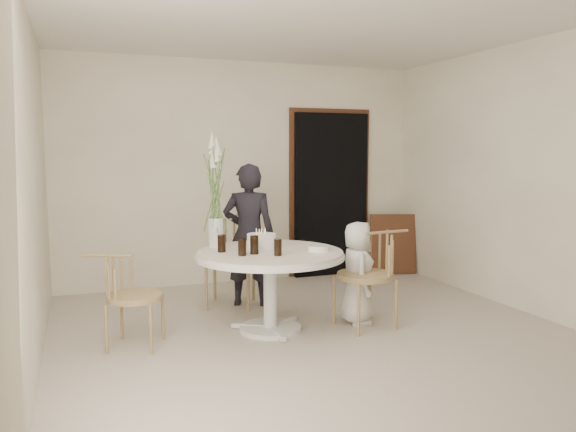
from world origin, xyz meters
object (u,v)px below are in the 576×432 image
object	(u,v)px
table	(270,264)
flower_vase	(216,192)
chair_far	(232,247)
chair_right	(376,264)
birthday_cake	(262,241)
boy	(357,273)
girl	(249,235)
chair_left	(121,287)

from	to	relation	value
table	flower_vase	world-z (taller)	flower_vase
chair_far	chair_right	xyz separation A→B (m)	(1.04, -1.24, -0.03)
flower_vase	birthday_cake	bearing A→B (deg)	-25.83
table	boy	xyz separation A→B (m)	(0.84, -0.07, -0.13)
flower_vase	chair_right	bearing A→B (deg)	-22.48
chair_far	birthday_cake	world-z (taller)	chair_far
girl	flower_vase	distance (m)	0.86
table	flower_vase	bearing A→B (deg)	136.30
flower_vase	boy	bearing A→B (deg)	-19.77
chair_far	girl	xyz separation A→B (m)	(0.14, -0.15, 0.14)
chair_far	birthday_cake	size ratio (longest dim) A/B	3.46
table	chair_far	size ratio (longest dim) A/B	1.43
table	girl	size ratio (longest dim) A/B	0.89
boy	flower_vase	world-z (taller)	flower_vase
chair_far	birthday_cake	xyz separation A→B (m)	(0.05, -0.86, 0.19)
boy	birthday_cake	xyz separation A→B (m)	(-0.86, 0.26, 0.31)
chair_right	chair_left	bearing A→B (deg)	-102.11
chair_right	girl	distance (m)	1.42
chair_left	girl	xyz separation A→B (m)	(1.36, 0.86, 0.24)
chair_far	flower_vase	xyz separation A→B (m)	(-0.33, -0.67, 0.64)
girl	birthday_cake	distance (m)	0.71
table	chair_right	size ratio (longest dim) A/B	1.50
birthday_cake	flower_vase	size ratio (longest dim) A/B	0.25
flower_vase	girl	bearing A→B (deg)	47.85
girl	birthday_cake	bearing A→B (deg)	104.88
chair_far	birthday_cake	distance (m)	0.88
boy	chair_left	bearing A→B (deg)	102.29
chair_far	flower_vase	world-z (taller)	flower_vase
chair_far	chair_left	size ratio (longest dim) A/B	1.19
table	chair_right	bearing A→B (deg)	-10.89
chair_left	birthday_cake	world-z (taller)	birthday_cake
chair_far	girl	bearing A→B (deg)	-23.28
chair_left	birthday_cake	size ratio (longest dim) A/B	2.92
chair_right	chair_left	world-z (taller)	chair_right
table	chair_left	xyz separation A→B (m)	(-1.28, 0.04, -0.11)
chair_far	flower_vase	size ratio (longest dim) A/B	0.86
boy	birthday_cake	bearing A→B (deg)	88.28
chair_right	flower_vase	bearing A→B (deg)	-118.78
chair_left	boy	xyz separation A→B (m)	(2.12, -0.11, -0.02)
boy	birthday_cake	size ratio (longest dim) A/B	3.59
table	chair_left	bearing A→B (deg)	178.13
birthday_cake	flower_vase	xyz separation A→B (m)	(-0.38, 0.18, 0.45)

